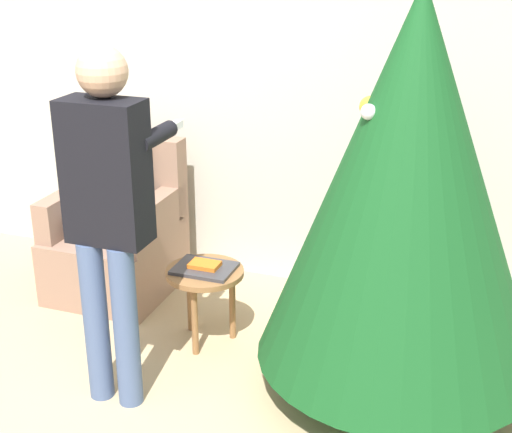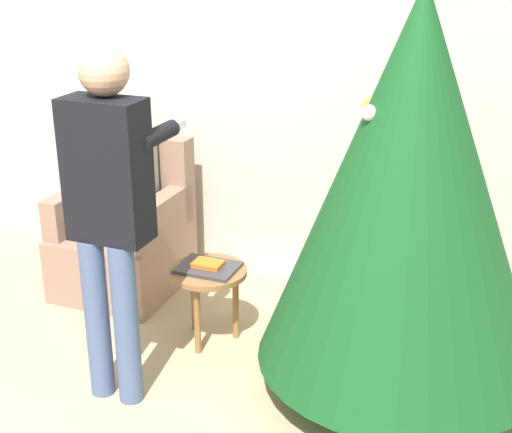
% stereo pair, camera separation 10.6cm
% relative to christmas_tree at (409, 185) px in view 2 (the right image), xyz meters
% --- Properties ---
extents(wall_back, '(8.00, 0.06, 2.70)m').
position_rel_christmas_tree_xyz_m(wall_back, '(-1.19, 1.04, 0.25)').
color(wall_back, beige).
rests_on(wall_back, ground_plane).
extents(christmas_tree, '(1.37, 1.37, 2.00)m').
position_rel_christmas_tree_xyz_m(christmas_tree, '(0.00, 0.00, 0.00)').
color(christmas_tree, brown).
rests_on(christmas_tree, ground_plane).
extents(armchair, '(0.70, 0.75, 0.96)m').
position_rel_christmas_tree_xyz_m(armchair, '(-1.86, 0.54, -0.77)').
color(armchair, '#93705B').
rests_on(armchair, ground_plane).
extents(person_seated, '(0.36, 0.46, 1.23)m').
position_rel_christmas_tree_xyz_m(person_seated, '(-1.86, 0.51, -0.43)').
color(person_seated, '#475B84').
rests_on(person_seated, ground_plane).
extents(person_standing, '(0.40, 0.57, 1.72)m').
position_rel_christmas_tree_xyz_m(person_standing, '(-1.27, -0.49, -0.07)').
color(person_standing, '#475B84').
rests_on(person_standing, ground_plane).
extents(side_stool, '(0.43, 0.43, 0.44)m').
position_rel_christmas_tree_xyz_m(side_stool, '(-1.07, 0.10, -0.72)').
color(side_stool, olive).
rests_on(side_stool, ground_plane).
extents(laptop, '(0.32, 0.25, 0.02)m').
position_rel_christmas_tree_xyz_m(laptop, '(-1.07, 0.10, -0.65)').
color(laptop, '#38383D').
rests_on(laptop, side_stool).
extents(book, '(0.16, 0.11, 0.02)m').
position_rel_christmas_tree_xyz_m(book, '(-1.07, 0.10, -0.62)').
color(book, orange).
rests_on(book, laptop).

